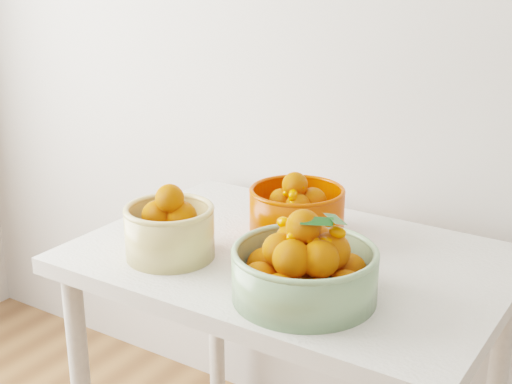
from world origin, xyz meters
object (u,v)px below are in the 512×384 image
at_px(bowl_cream, 170,230).
at_px(bowl_green, 304,268).
at_px(bowl_orange, 297,212).
at_px(table, 291,290).

bearing_deg(bowl_cream, bowl_green, -2.25).
relative_size(bowl_cream, bowl_orange, 0.82).
height_order(table, bowl_orange, bowl_orange).
xyz_separation_m(bowl_cream, bowl_green, (0.36, -0.01, -0.00)).
height_order(table, bowl_green, bowl_green).
relative_size(table, bowl_cream, 3.86).
distance_m(table, bowl_green, 0.28).
xyz_separation_m(table, bowl_orange, (-0.04, 0.10, 0.16)).
relative_size(table, bowl_orange, 3.18).
distance_m(table, bowl_cream, 0.33).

